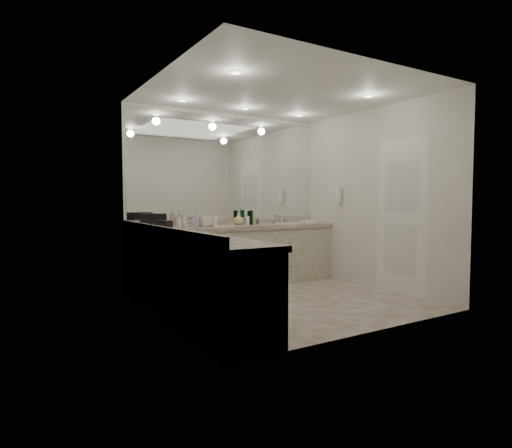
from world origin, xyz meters
TOP-DOWN VIEW (x-y plane):
  - floor at (0.00, 0.00)m, footprint 3.20×3.20m
  - ceiling at (0.00, 0.00)m, footprint 3.20×3.20m
  - wall_back at (0.00, 1.50)m, footprint 3.20×0.02m
  - wall_left at (-1.60, 0.00)m, footprint 0.02×3.00m
  - wall_right at (1.60, 0.00)m, footprint 0.02×3.00m
  - vanity_back_base at (0.00, 1.20)m, footprint 3.20×0.60m
  - vanity_back_top at (0.00, 1.19)m, footprint 3.20×0.64m
  - vanity_left_base at (-1.30, -0.30)m, footprint 0.60×2.40m
  - vanity_left_top at (-1.29, -0.30)m, footprint 0.64×2.42m
  - backsplash_back at (0.00, 1.48)m, footprint 3.20×0.04m
  - backsplash_left at (-1.58, 0.00)m, footprint 0.04×3.00m
  - mirror_back at (0.00, 1.49)m, footprint 3.12×0.01m
  - mirror_left at (-1.59, 0.00)m, footprint 0.01×2.92m
  - sink at (0.95, 1.20)m, footprint 0.44×0.44m
  - faucet at (0.95, 1.41)m, footprint 0.24×0.16m
  - wall_phone at (1.56, 0.70)m, footprint 0.06×0.10m
  - door at (1.59, -0.50)m, footprint 0.02×0.82m
  - black_toiletry_bag at (-1.30, 1.15)m, footprint 0.39×0.31m
  - black_bag_spill at (-1.30, 0.73)m, footprint 0.16×0.25m
  - cream_cosmetic_case at (-0.45, 1.24)m, footprint 0.25×0.17m
  - hand_towel at (1.27, 1.10)m, footprint 0.24×0.17m
  - lotion_left at (-1.30, 0.24)m, footprint 0.06×0.06m
  - soap_bottle_a at (-0.83, 1.26)m, footprint 0.12×0.12m
  - soap_bottle_b at (-0.68, 1.19)m, footprint 0.12×0.12m
  - soap_bottle_c at (0.04, 1.24)m, footprint 0.19×0.19m
  - green_bottle_0 at (0.33, 1.36)m, footprint 0.07×0.07m
  - green_bottle_1 at (0.27, 1.26)m, footprint 0.06×0.06m
  - green_bottle_2 at (0.26, 1.27)m, footprint 0.07×0.07m
  - amenity_bottle_0 at (-0.40, 1.13)m, footprint 0.06×0.06m
  - amenity_bottle_1 at (-0.95, 1.23)m, footprint 0.06×0.06m
  - amenity_bottle_2 at (-1.15, 1.25)m, footprint 0.04×0.04m
  - amenity_bottle_3 at (0.17, 1.19)m, footprint 0.06×0.06m
  - amenity_bottle_4 at (-0.90, 1.27)m, footprint 0.04×0.04m
  - amenity_bottle_5 at (-0.63, 1.22)m, footprint 0.04×0.04m
  - amenity_bottle_6 at (-0.54, 1.32)m, footprint 0.06×0.06m
  - amenity_bottle_7 at (0.38, 1.23)m, footprint 0.04×0.04m

SIDE VIEW (x-z plane):
  - floor at x=0.00m, z-range 0.00..0.00m
  - vanity_back_base at x=0.00m, z-range 0.00..0.84m
  - vanity_left_base at x=-1.30m, z-range 0.00..0.84m
  - vanity_back_top at x=0.00m, z-range 0.84..0.90m
  - vanity_left_top at x=-1.29m, z-range 0.84..0.90m
  - sink at x=0.95m, z-range 0.88..0.91m
  - hand_towel at x=1.27m, z-range 0.90..0.94m
  - amenity_bottle_2 at x=-1.15m, z-range 0.90..0.98m
  - amenity_bottle_7 at x=0.38m, z-range 0.90..0.98m
  - backsplash_back at x=0.00m, z-range 0.90..1.00m
  - backsplash_left at x=-1.58m, z-range 0.90..1.00m
  - amenity_bottle_6 at x=-0.54m, z-range 0.90..1.02m
  - amenity_bottle_5 at x=-0.63m, z-range 0.90..1.02m
  - amenity_bottle_0 at x=-0.40m, z-range 0.90..1.03m
  - black_bag_spill at x=-1.30m, z-range 0.90..1.03m
  - cream_cosmetic_case at x=-0.45m, z-range 0.90..1.03m
  - amenity_bottle_3 at x=0.17m, z-range 0.90..1.03m
  - faucet at x=0.95m, z-range 0.90..1.04m
  - amenity_bottle_1 at x=-0.95m, z-range 0.90..1.04m
  - lotion_left at x=-1.30m, z-range 0.90..1.04m
  - amenity_bottle_4 at x=-0.90m, z-range 0.90..1.05m
  - soap_bottle_c at x=0.04m, z-range 0.90..1.09m
  - black_toiletry_bag at x=-1.30m, z-range 0.90..1.09m
  - green_bottle_1 at x=0.27m, z-range 0.90..1.10m
  - soap_bottle_b at x=-0.68m, z-range 0.90..1.11m
  - green_bottle_2 at x=0.26m, z-range 0.90..1.11m
  - green_bottle_0 at x=0.33m, z-range 0.90..1.12m
  - soap_bottle_a at x=-0.83m, z-range 0.90..1.13m
  - door at x=1.59m, z-range 0.00..2.10m
  - wall_back at x=0.00m, z-range 0.00..2.60m
  - wall_left at x=-1.60m, z-range 0.00..2.60m
  - wall_right at x=1.60m, z-range 0.00..2.60m
  - wall_phone at x=1.56m, z-range 1.23..1.47m
  - mirror_back at x=0.00m, z-range 1.00..2.55m
  - mirror_left at x=-1.59m, z-range 1.00..2.55m
  - ceiling at x=0.00m, z-range 2.60..2.60m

